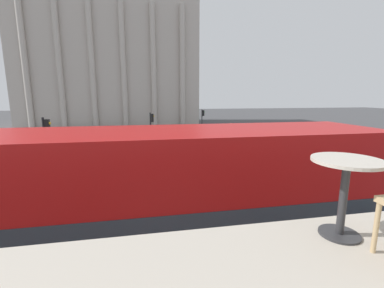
% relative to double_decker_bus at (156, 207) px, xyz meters
% --- Properties ---
extents(double_decker_bus, '(11.11, 2.76, 4.28)m').
position_rel_double_decker_bus_xyz_m(double_decker_bus, '(0.00, 0.00, 0.00)').
color(double_decker_bus, black).
rests_on(double_decker_bus, ground_plane).
extents(cafe_dining_table, '(0.60, 0.60, 0.73)m').
position_rel_double_decker_bus_xyz_m(cafe_dining_table, '(1.54, -4.05, 1.93)').
color(cafe_dining_table, '#2D2D30').
rests_on(cafe_dining_table, cafe_floor_slab).
extents(plaza_building_left, '(31.22, 11.44, 24.03)m').
position_rel_double_decker_bus_xyz_m(plaza_building_left, '(-5.65, 44.58, 9.61)').
color(plaza_building_left, '#BCB2A8').
rests_on(plaza_building_left, ground_plane).
extents(traffic_light_near, '(0.42, 0.24, 4.03)m').
position_rel_double_decker_bus_xyz_m(traffic_light_near, '(-5.11, 8.03, 0.23)').
color(traffic_light_near, black).
rests_on(traffic_light_near, ground_plane).
extents(traffic_light_mid, '(0.42, 0.24, 3.67)m').
position_rel_double_decker_bus_xyz_m(traffic_light_mid, '(0.42, 16.49, 0.01)').
color(traffic_light_mid, black).
rests_on(traffic_light_mid, ground_plane).
extents(traffic_light_far, '(0.42, 0.24, 3.50)m').
position_rel_double_decker_bus_xyz_m(traffic_light_far, '(6.83, 24.49, -0.10)').
color(traffic_light_far, black).
rests_on(traffic_light_far, ground_plane).
extents(car_silver, '(4.20, 1.93, 1.35)m').
position_rel_double_decker_bus_xyz_m(car_silver, '(-5.64, 11.79, -1.69)').
color(car_silver, black).
rests_on(car_silver, ground_plane).
extents(pedestrian_blue, '(0.32, 0.32, 1.80)m').
position_rel_double_decker_bus_xyz_m(pedestrian_blue, '(-6.15, 18.29, -1.35)').
color(pedestrian_blue, '#282B33').
rests_on(pedestrian_blue, ground_plane).
extents(pedestrian_white, '(0.32, 0.32, 1.61)m').
position_rel_double_decker_bus_xyz_m(pedestrian_white, '(10.97, 25.95, -1.47)').
color(pedestrian_white, '#282B33').
rests_on(pedestrian_white, ground_plane).
extents(pedestrian_red, '(0.32, 0.32, 1.73)m').
position_rel_double_decker_bus_xyz_m(pedestrian_red, '(-4.69, 19.82, -1.40)').
color(pedestrian_red, '#282B33').
rests_on(pedestrian_red, ground_plane).
extents(pedestrian_black, '(0.32, 0.32, 1.75)m').
position_rel_double_decker_bus_xyz_m(pedestrian_black, '(-0.24, 21.06, -1.38)').
color(pedestrian_black, '#282B33').
rests_on(pedestrian_black, ground_plane).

